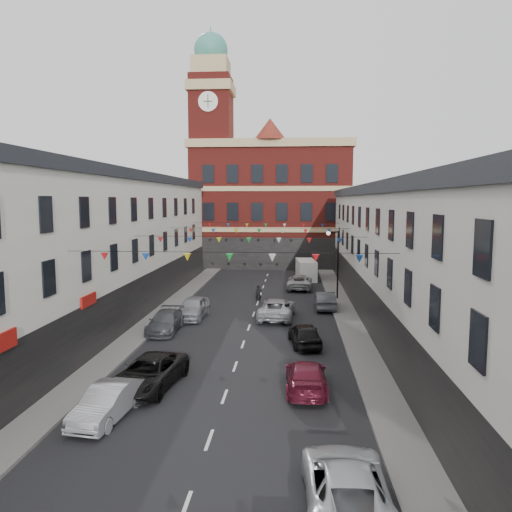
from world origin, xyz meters
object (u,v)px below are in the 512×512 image
(car_right_b, at_px, (346,485))
(pedestrian, at_px, (259,294))
(car_right_c, at_px, (306,376))
(moving_car, at_px, (277,308))
(car_left_b, at_px, (107,403))
(car_right_d, at_px, (305,334))
(street_lamp, at_px, (335,255))
(car_right_f, at_px, (300,282))
(car_left_c, at_px, (149,373))
(car_right_e, at_px, (325,300))
(car_left_d, at_px, (165,322))
(white_van, at_px, (306,270))
(car_left_e, at_px, (193,308))

(car_right_b, height_order, pedestrian, pedestrian)
(car_right_c, xyz_separation_m, moving_car, (-1.80, 13.77, 0.08))
(car_left_b, xyz_separation_m, car_right_d, (8.00, 10.63, 0.01))
(street_lamp, height_order, car_right_c, street_lamp)
(car_right_b, height_order, car_right_c, car_right_b)
(street_lamp, relative_size, car_right_f, 1.19)
(car_right_f, bearing_deg, street_lamp, 122.73)
(car_left_c, xyz_separation_m, car_right_e, (9.10, 17.49, -0.01))
(car_right_e, bearing_deg, car_right_d, 78.82)
(car_left_d, bearing_deg, car_left_b, -86.08)
(car_right_d, bearing_deg, street_lamp, -109.51)
(car_right_f, bearing_deg, white_van, -94.83)
(car_left_d, distance_m, car_left_e, 3.99)
(car_right_f, bearing_deg, pedestrian, 65.60)
(car_left_e, distance_m, moving_car, 6.13)
(pedestrian, bearing_deg, car_right_b, -87.76)
(car_left_e, bearing_deg, car_right_d, -35.67)
(car_right_f, distance_m, pedestrian, 7.77)
(car_right_c, relative_size, white_van, 0.95)
(car_right_f, bearing_deg, car_left_e, 60.49)
(car_right_f, bearing_deg, car_left_d, 63.92)
(car_right_b, xyz_separation_m, white_van, (-0.14, 40.74, 0.35))
(moving_car, distance_m, pedestrian, 5.59)
(car_right_c, bearing_deg, street_lamp, -98.49)
(car_left_e, height_order, car_right_c, car_left_e)
(pedestrian, bearing_deg, car_left_c, -107.53)
(car_left_c, height_order, car_right_d, car_left_c)
(street_lamp, xyz_separation_m, car_right_d, (-2.86, -13.94, -3.22))
(car_left_c, height_order, white_van, white_van)
(car_left_b, relative_size, white_van, 0.85)
(white_van, bearing_deg, car_left_e, -120.35)
(car_left_e, relative_size, car_right_c, 1.02)
(car_right_c, distance_m, moving_car, 13.89)
(car_left_c, distance_m, car_left_e, 13.66)
(street_lamp, xyz_separation_m, car_right_b, (-2.05, -29.73, -3.19))
(car_left_b, height_order, car_right_d, car_right_d)
(car_left_e, xyz_separation_m, car_right_d, (8.01, -6.32, -0.10))
(car_right_f, height_order, moving_car, moving_car)
(car_left_d, xyz_separation_m, moving_car, (7.19, 4.27, 0.07))
(car_left_d, relative_size, car_right_b, 0.90)
(car_left_e, relative_size, white_van, 0.97)
(street_lamp, height_order, car_right_b, street_lamp)
(car_left_e, relative_size, moving_car, 0.87)
(car_left_b, distance_m, car_right_b, 10.21)
(car_left_e, xyz_separation_m, pedestrian, (4.40, 5.75, -0.03))
(car_left_c, relative_size, car_right_d, 1.27)
(car_left_b, distance_m, car_right_d, 13.31)
(moving_car, bearing_deg, pedestrian, -68.56)
(car_left_e, height_order, car_right_e, car_left_e)
(car_left_c, xyz_separation_m, car_left_e, (-0.72, 13.64, 0.08))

